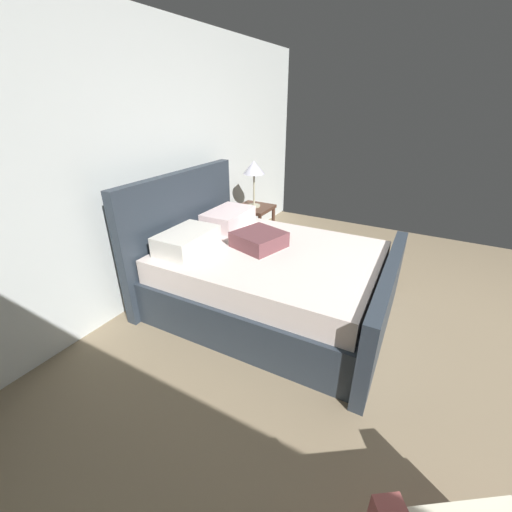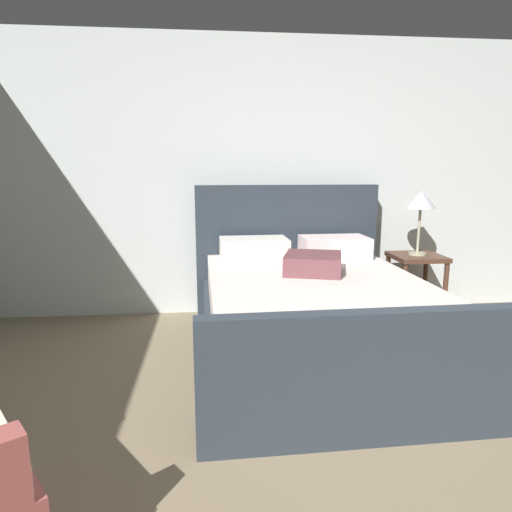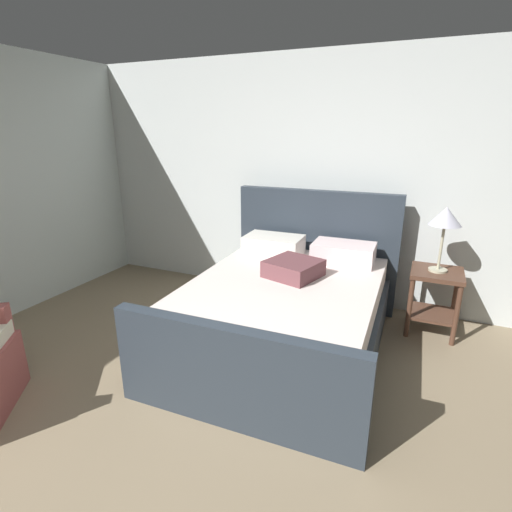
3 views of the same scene
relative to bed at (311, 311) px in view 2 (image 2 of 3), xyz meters
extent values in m
cube|color=silver|center=(0.05, 1.21, 0.92)|extent=(5.71, 0.12, 2.55)
cube|color=#2B343E|center=(0.00, -0.06, -0.15)|extent=(1.58, 1.95, 0.40)
cube|color=#2B343E|center=(-0.02, 0.94, 0.26)|extent=(1.66, 0.14, 1.23)
cube|color=#2B343E|center=(0.02, -1.07, 0.00)|extent=(1.66, 0.14, 0.70)
cube|color=silver|center=(0.00, -0.06, 0.16)|extent=(1.50, 1.89, 0.22)
cube|color=silver|center=(-0.36, 0.61, 0.36)|extent=(0.57, 0.37, 0.18)
cube|color=silver|center=(0.33, 0.62, 0.36)|extent=(0.57, 0.37, 0.18)
cube|color=brown|center=(0.02, 0.08, 0.34)|extent=(0.50, 0.50, 0.14)
cube|color=#523425|center=(1.15, 0.77, 0.23)|extent=(0.44, 0.44, 0.04)
cube|color=#523425|center=(1.15, 0.77, -0.17)|extent=(0.40, 0.40, 0.02)
cylinder|color=#523425|center=(0.96, 0.58, -0.07)|extent=(0.04, 0.04, 0.56)
cylinder|color=#523425|center=(1.34, 0.58, -0.07)|extent=(0.04, 0.04, 0.56)
cylinder|color=#523425|center=(0.96, 0.96, -0.07)|extent=(0.04, 0.04, 0.56)
cylinder|color=#523425|center=(1.34, 0.96, -0.07)|extent=(0.04, 0.04, 0.56)
cylinder|color=#B7B293|center=(1.15, 0.77, 0.26)|extent=(0.16, 0.16, 0.02)
cylinder|color=#B7B293|center=(1.15, 0.77, 0.47)|extent=(0.02, 0.02, 0.40)
cone|color=silver|center=(1.15, 0.77, 0.75)|extent=(0.27, 0.27, 0.16)
camera|label=1|loc=(-2.40, -1.24, 1.50)|focal=22.81mm
camera|label=2|loc=(-0.71, -3.05, 1.02)|focal=31.35mm
camera|label=3|loc=(0.99, -2.90, 1.46)|focal=27.58mm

